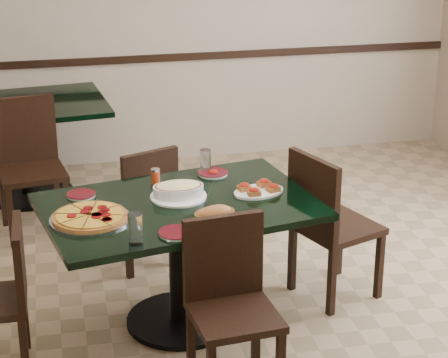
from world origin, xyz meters
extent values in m
plane|color=#907553|center=(0.00, 0.00, 0.00)|extent=(5.50, 5.50, 0.00)
cube|color=black|center=(0.00, 2.73, 0.90)|extent=(5.00, 0.03, 0.06)
cube|color=black|center=(-0.28, -0.01, 0.73)|extent=(1.64, 1.23, 0.04)
cylinder|color=black|center=(-0.28, -0.01, 0.35)|extent=(0.13, 0.13, 0.71)
cylinder|color=black|center=(-0.28, -0.01, 0.01)|extent=(0.63, 0.63, 0.03)
cube|color=black|center=(-1.14, 2.13, 0.73)|extent=(1.33, 1.04, 0.04)
cylinder|color=black|center=(-1.14, 2.13, 0.35)|extent=(0.13, 0.13, 0.71)
cylinder|color=black|center=(-1.14, 2.13, 0.01)|extent=(0.67, 0.67, 0.03)
cube|color=black|center=(-0.43, 0.81, 0.39)|extent=(0.50, 0.50, 0.04)
cube|color=black|center=(-0.36, 0.65, 0.62)|extent=(0.37, 0.18, 0.41)
cube|color=black|center=(-0.33, 1.03, 0.19)|extent=(0.05, 0.05, 0.37)
cube|color=black|center=(-0.21, 0.72, 0.19)|extent=(0.05, 0.05, 0.37)
cube|color=black|center=(-0.64, 0.90, 0.19)|extent=(0.05, 0.05, 0.37)
cube|color=black|center=(-0.52, 0.60, 0.19)|extent=(0.05, 0.05, 0.37)
cube|color=black|center=(-0.12, -0.71, 0.42)|extent=(0.46, 0.46, 0.04)
cube|color=black|center=(-0.14, -0.53, 0.67)|extent=(0.42, 0.09, 0.44)
cube|color=black|center=(-0.32, -0.56, 0.20)|extent=(0.04, 0.04, 0.40)
cube|color=black|center=(0.04, -0.52, 0.20)|extent=(0.04, 0.04, 0.40)
cube|color=black|center=(0.70, 0.15, 0.45)|extent=(0.57, 0.57, 0.04)
cube|color=black|center=(0.51, 0.07, 0.70)|extent=(0.20, 0.42, 0.47)
cube|color=black|center=(0.94, 0.04, 0.21)|extent=(0.05, 0.05, 0.43)
cube|color=black|center=(0.59, -0.10, 0.21)|extent=(0.05, 0.05, 0.43)
cube|color=black|center=(0.80, 0.39, 0.21)|extent=(0.05, 0.05, 0.43)
cube|color=black|center=(0.45, 0.25, 0.21)|extent=(0.05, 0.05, 0.43)
cube|color=black|center=(-1.15, -0.26, 0.61)|extent=(0.04, 0.38, 0.41)
cube|color=black|center=(-1.16, -0.10, 0.18)|extent=(0.04, 0.04, 0.37)
cube|color=black|center=(-1.16, -0.42, 0.18)|extent=(0.04, 0.04, 0.37)
cube|color=black|center=(-1.10, 1.43, 0.45)|extent=(0.51, 0.51, 0.04)
cube|color=black|center=(-1.13, 1.62, 0.71)|extent=(0.44, 0.11, 0.47)
cube|color=black|center=(-1.26, 1.21, 0.22)|extent=(0.05, 0.05, 0.43)
cube|color=black|center=(-1.32, 1.58, 0.22)|extent=(0.05, 0.05, 0.43)
cube|color=black|center=(-0.88, 1.27, 0.22)|extent=(0.05, 0.05, 0.43)
cube|color=black|center=(-0.94, 1.64, 0.22)|extent=(0.05, 0.05, 0.43)
cylinder|color=#B3B4BA|center=(-0.77, -0.13, 0.76)|extent=(0.43, 0.43, 0.01)
cylinder|color=#956020|center=(-0.77, -0.13, 0.77)|extent=(0.40, 0.40, 0.02)
cylinder|color=gold|center=(-0.77, -0.13, 0.78)|extent=(0.35, 0.35, 0.01)
cylinder|color=white|center=(-0.27, 0.07, 0.76)|extent=(0.32, 0.32, 0.01)
ellipsoid|color=#F6E6A9|center=(-0.27, 0.07, 0.82)|extent=(0.25, 0.17, 0.04)
ellipsoid|color=#AB622F|center=(-0.14, -0.30, 0.81)|extent=(0.21, 0.14, 0.08)
cylinder|color=white|center=(-0.35, -0.40, 0.76)|extent=(0.18, 0.18, 0.01)
cylinder|color=#3D040B|center=(-0.35, -0.40, 0.76)|extent=(0.19, 0.19, 0.00)
cylinder|color=white|center=(-0.01, 0.39, 0.76)|extent=(0.18, 0.18, 0.01)
cylinder|color=#3D040B|center=(-0.01, 0.39, 0.76)|extent=(0.18, 0.18, 0.00)
ellipsoid|color=#A11108|center=(-0.01, 0.39, 0.77)|extent=(0.05, 0.05, 0.03)
cylinder|color=white|center=(-0.80, 0.21, 0.76)|extent=(0.16, 0.16, 0.01)
cylinder|color=#3D040B|center=(-0.80, 0.21, 0.76)|extent=(0.16, 0.16, 0.00)
cube|color=white|center=(-0.34, -0.40, 0.75)|extent=(0.17, 0.17, 0.00)
cube|color=#B3B4BA|center=(-0.32, -0.40, 0.76)|extent=(0.02, 0.15, 0.00)
cylinder|color=silver|center=(-0.05, 0.44, 0.82)|extent=(0.07, 0.07, 0.14)
cylinder|color=silver|center=(-0.57, -0.47, 0.83)|extent=(0.08, 0.08, 0.16)
cylinder|color=#BB4A13|center=(-0.37, 0.31, 0.79)|extent=(0.05, 0.05, 0.08)
cylinder|color=#B3B4BA|center=(-0.37, 0.31, 0.83)|extent=(0.05, 0.05, 0.01)
camera|label=1|loc=(-0.92, -4.38, 2.63)|focal=70.00mm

